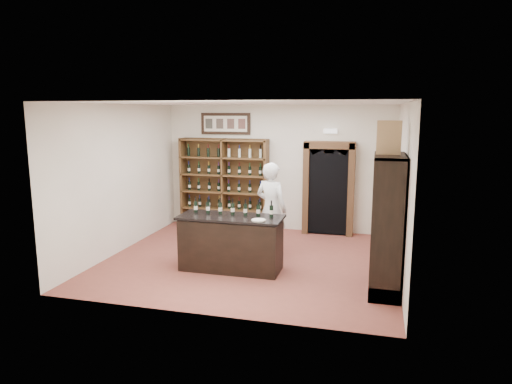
# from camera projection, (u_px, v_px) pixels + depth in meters

# --- Properties ---
(floor) EXTENTS (5.50, 5.50, 0.00)m
(floor) POSITION_uv_depth(u_px,v_px,m) (250.00, 260.00, 8.88)
(floor) COLOR brown
(floor) RESTS_ON ground
(ceiling) EXTENTS (5.50, 5.50, 0.00)m
(ceiling) POSITION_uv_depth(u_px,v_px,m) (250.00, 103.00, 8.35)
(ceiling) COLOR white
(ceiling) RESTS_ON wall_back
(wall_back) EXTENTS (5.50, 0.04, 3.00)m
(wall_back) POSITION_uv_depth(u_px,v_px,m) (278.00, 168.00, 11.00)
(wall_back) COLOR white
(wall_back) RESTS_ON ground
(wall_left) EXTENTS (0.04, 5.00, 3.00)m
(wall_left) POSITION_uv_depth(u_px,v_px,m) (120.00, 179.00, 9.30)
(wall_left) COLOR white
(wall_left) RESTS_ON ground
(wall_right) EXTENTS (0.04, 5.00, 3.00)m
(wall_right) POSITION_uv_depth(u_px,v_px,m) (402.00, 190.00, 7.93)
(wall_right) COLOR white
(wall_right) RESTS_ON ground
(wine_shelf) EXTENTS (2.20, 0.38, 2.20)m
(wine_shelf) POSITION_uv_depth(u_px,v_px,m) (225.00, 183.00, 11.23)
(wine_shelf) COLOR #50371B
(wine_shelf) RESTS_ON ground
(framed_picture) EXTENTS (1.25, 0.04, 0.52)m
(framed_picture) POSITION_uv_depth(u_px,v_px,m) (226.00, 124.00, 11.11)
(framed_picture) COLOR black
(framed_picture) RESTS_ON wall_back
(arched_doorway) EXTENTS (1.17, 0.35, 2.17)m
(arched_doorway) POSITION_uv_depth(u_px,v_px,m) (329.00, 186.00, 10.59)
(arched_doorway) COLOR black
(arched_doorway) RESTS_ON ground
(emergency_light) EXTENTS (0.30, 0.10, 0.10)m
(emergency_light) POSITION_uv_depth(u_px,v_px,m) (331.00, 131.00, 10.45)
(emergency_light) COLOR white
(emergency_light) RESTS_ON wall_back
(tasting_counter) EXTENTS (1.88, 0.78, 1.00)m
(tasting_counter) POSITION_uv_depth(u_px,v_px,m) (231.00, 243.00, 8.27)
(tasting_counter) COLOR black
(tasting_counter) RESTS_ON ground
(counter_bottle_0) EXTENTS (0.07, 0.07, 0.30)m
(counter_bottle_0) POSITION_uv_depth(u_px,v_px,m) (196.00, 207.00, 8.46)
(counter_bottle_0) COLOR black
(counter_bottle_0) RESTS_ON tasting_counter
(counter_bottle_1) EXTENTS (0.07, 0.07, 0.30)m
(counter_bottle_1) POSITION_uv_depth(u_px,v_px,m) (208.00, 207.00, 8.40)
(counter_bottle_1) COLOR black
(counter_bottle_1) RESTS_ON tasting_counter
(counter_bottle_2) EXTENTS (0.07, 0.07, 0.30)m
(counter_bottle_2) POSITION_uv_depth(u_px,v_px,m) (220.00, 208.00, 8.34)
(counter_bottle_2) COLOR black
(counter_bottle_2) RESTS_ON tasting_counter
(counter_bottle_3) EXTENTS (0.07, 0.07, 0.30)m
(counter_bottle_3) POSITION_uv_depth(u_px,v_px,m) (233.00, 209.00, 8.28)
(counter_bottle_3) COLOR black
(counter_bottle_3) RESTS_ON tasting_counter
(counter_bottle_4) EXTENTS (0.07, 0.07, 0.30)m
(counter_bottle_4) POSITION_uv_depth(u_px,v_px,m) (245.00, 210.00, 8.22)
(counter_bottle_4) COLOR black
(counter_bottle_4) RESTS_ON tasting_counter
(counter_bottle_5) EXTENTS (0.07, 0.07, 0.30)m
(counter_bottle_5) POSITION_uv_depth(u_px,v_px,m) (258.00, 210.00, 8.16)
(counter_bottle_5) COLOR black
(counter_bottle_5) RESTS_ON tasting_counter
(counter_bottle_6) EXTENTS (0.07, 0.07, 0.30)m
(counter_bottle_6) POSITION_uv_depth(u_px,v_px,m) (271.00, 211.00, 8.10)
(counter_bottle_6) COLOR black
(counter_bottle_6) RESTS_ON tasting_counter
(side_cabinet) EXTENTS (0.48, 1.20, 2.20)m
(side_cabinet) POSITION_uv_depth(u_px,v_px,m) (388.00, 245.00, 7.26)
(side_cabinet) COLOR black
(side_cabinet) RESTS_ON ground
(shopkeeper) EXTENTS (0.80, 0.67, 1.87)m
(shopkeeper) POSITION_uv_depth(u_px,v_px,m) (271.00, 209.00, 9.08)
(shopkeeper) COLOR silver
(shopkeeper) RESTS_ON ground
(plate) EXTENTS (0.25, 0.25, 0.02)m
(plate) POSITION_uv_depth(u_px,v_px,m) (259.00, 220.00, 7.84)
(plate) COLOR silver
(plate) RESTS_ON tasting_counter
(wine_crate) EXTENTS (0.37, 0.16, 0.52)m
(wine_crate) POSITION_uv_depth(u_px,v_px,m) (389.00, 138.00, 7.00)
(wine_crate) COLOR tan
(wine_crate) RESTS_ON side_cabinet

